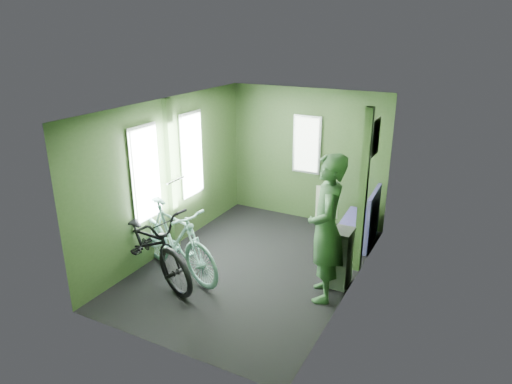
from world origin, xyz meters
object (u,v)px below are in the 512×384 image
bicycle_black (150,276)px  passenger (326,229)px  bench_seat (360,227)px  bicycle_mint (177,274)px  waste_box (341,258)px

bicycle_black → passenger: bearing=-53.8°
passenger → bench_seat: (-0.01, 1.72, -0.68)m
bicycle_black → bicycle_mint: bearing=-31.5°
bicycle_black → bench_seat: bearing=-23.4°
bicycle_black → passenger: size_ratio=1.08×
bicycle_black → waste_box: size_ratio=2.55×
waste_box → passenger: bearing=-107.2°
bench_seat → waste_box: bearing=-88.1°
waste_box → bench_seat: bench_seat is taller
bicycle_mint → bench_seat: (1.97, 2.13, 0.26)m
bicycle_black → bench_seat: size_ratio=2.27×
bicycle_mint → passenger: size_ratio=0.94×
bench_seat → bicycle_mint: bearing=-135.8°
passenger → waste_box: passenger is taller
bicycle_black → bicycle_mint: 0.37m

